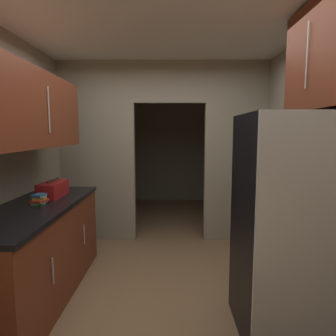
# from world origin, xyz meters

# --- Properties ---
(ground) EXTENTS (20.00, 20.00, 0.00)m
(ground) POSITION_xyz_m (0.00, 0.00, 0.00)
(ground) COLOR brown
(kitchen_overhead_slab) EXTENTS (3.41, 7.55, 0.06)m
(kitchen_overhead_slab) POSITION_xyz_m (0.00, 0.53, 2.64)
(kitchen_overhead_slab) COLOR silver
(kitchen_partition) EXTENTS (3.01, 0.12, 2.61)m
(kitchen_partition) POSITION_xyz_m (-0.04, 1.78, 1.41)
(kitchen_partition) COLOR gray
(kitchen_partition) RESTS_ON ground
(adjoining_room_shell) EXTENTS (3.01, 2.66, 2.61)m
(adjoining_room_shell) POSITION_xyz_m (0.00, 3.56, 1.30)
(adjoining_room_shell) COLOR gray
(adjoining_room_shell) RESTS_ON ground
(refrigerator) EXTENTS (0.82, 0.80, 1.74)m
(refrigerator) POSITION_xyz_m (1.07, -0.32, 0.87)
(refrigerator) COLOR black
(refrigerator) RESTS_ON ground
(lower_cabinet_run) EXTENTS (0.67, 1.96, 0.92)m
(lower_cabinet_run) POSITION_xyz_m (-1.17, 0.15, 0.46)
(lower_cabinet_run) COLOR maroon
(lower_cabinet_run) RESTS_ON ground
(upper_cabinet_counterside) EXTENTS (0.36, 1.76, 0.69)m
(upper_cabinet_counterside) POSITION_xyz_m (-1.17, 0.15, 1.80)
(upper_cabinet_counterside) COLOR maroon
(upper_cabinet_fridgeside) EXTENTS (0.36, 0.90, 0.82)m
(upper_cabinet_fridgeside) POSITION_xyz_m (1.33, -0.22, 2.18)
(upper_cabinet_fridgeside) COLOR maroon
(boombox) EXTENTS (0.21, 0.43, 0.19)m
(boombox) POSITION_xyz_m (-1.14, 0.53, 1.00)
(boombox) COLOR maroon
(boombox) RESTS_ON lower_cabinet_run
(book_stack) EXTENTS (0.15, 0.17, 0.09)m
(book_stack) POSITION_xyz_m (-1.15, 0.23, 0.96)
(book_stack) COLOR #388C47
(book_stack) RESTS_ON lower_cabinet_run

